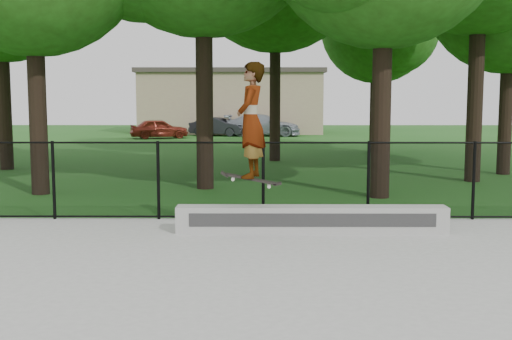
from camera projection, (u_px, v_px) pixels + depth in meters
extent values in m
plane|color=#1C5718|center=(266.00, 336.00, 6.42)|extent=(100.00, 100.00, 0.00)
cube|color=#9B9B96|center=(266.00, 333.00, 6.41)|extent=(14.00, 12.00, 0.06)
cube|color=#A3A39E|center=(311.00, 219.00, 11.05)|extent=(4.66, 0.40, 0.46)
imported|color=maroon|center=(159.00, 129.00, 37.57)|extent=(3.60, 2.32, 1.15)
imported|color=black|center=(218.00, 127.00, 39.95)|extent=(3.40, 2.13, 1.15)
imported|color=#8E95A1|center=(263.00, 125.00, 39.90)|extent=(4.46, 2.29, 1.36)
cube|color=black|center=(251.00, 179.00, 10.70)|extent=(0.83, 0.23, 0.19)
imported|color=#BBECF7|center=(251.00, 120.00, 10.59)|extent=(0.57, 0.77, 1.92)
cylinder|color=black|center=(54.00, 180.00, 12.21)|extent=(0.06, 0.06, 1.50)
cylinder|color=black|center=(158.00, 180.00, 12.20)|extent=(0.06, 0.06, 1.50)
cylinder|color=black|center=(263.00, 180.00, 12.19)|extent=(0.06, 0.06, 1.50)
cylinder|color=black|center=(368.00, 180.00, 12.18)|extent=(0.06, 0.06, 1.50)
cylinder|color=black|center=(474.00, 181.00, 12.16)|extent=(0.06, 0.06, 1.50)
cylinder|color=black|center=(263.00, 143.00, 12.11)|extent=(16.00, 0.04, 0.04)
cylinder|color=black|center=(263.00, 217.00, 12.27)|extent=(16.00, 0.04, 0.04)
cube|color=black|center=(263.00, 180.00, 12.19)|extent=(16.00, 0.01, 1.50)
cylinder|color=black|center=(37.00, 101.00, 15.63)|extent=(0.44, 0.44, 4.59)
cylinder|color=black|center=(204.00, 87.00, 16.56)|extent=(0.44, 0.44, 5.32)
cylinder|color=black|center=(382.00, 97.00, 15.08)|extent=(0.44, 0.44, 4.78)
cylinder|color=black|center=(476.00, 82.00, 17.99)|extent=(0.44, 0.44, 5.61)
cylinder|color=black|center=(4.00, 97.00, 21.10)|extent=(0.44, 0.44, 4.81)
cylinder|color=black|center=(275.00, 88.00, 23.99)|extent=(0.44, 0.44, 5.50)
cylinder|color=black|center=(376.00, 105.00, 28.02)|extent=(0.44, 0.44, 4.10)
sphere|color=#234512|center=(377.00, 26.00, 27.64)|extent=(4.92, 4.92, 4.92)
cylinder|color=black|center=(506.00, 106.00, 19.78)|extent=(0.44, 0.44, 4.24)
cube|color=tan|center=(232.00, 103.00, 43.96)|extent=(12.00, 6.00, 4.00)
cube|color=#3F3833|center=(232.00, 72.00, 43.72)|extent=(12.40, 6.40, 0.30)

